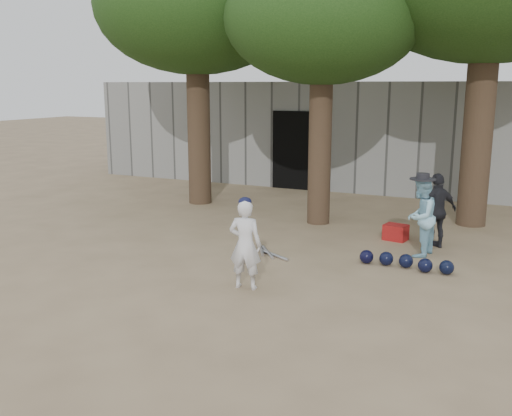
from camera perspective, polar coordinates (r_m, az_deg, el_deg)
The scene contains 8 objects.
ground at distance 8.94m, azimuth -6.24°, elevation -6.86°, with size 70.00×70.00×0.00m, color #937C5E.
boy_player at distance 8.22m, azimuth -1.09°, elevation -3.67°, with size 0.48×0.32×1.32m, color silver.
spectator_blue at distance 10.19m, azimuth 16.12°, elevation -0.87°, with size 0.67×0.52×1.38m, color #97D1EA.
spectator_dark at distance 10.79m, azimuth 17.64°, elevation -0.27°, with size 0.80×0.33×1.37m, color black.
red_bag at distance 11.23m, azimuth 13.79°, elevation -2.38°, with size 0.42×0.32×0.30m, color #A51A16.
back_building at distance 18.15m, azimuth 10.80°, elevation 7.54°, with size 16.00×5.24×3.00m.
helmet_row at distance 9.55m, azimuth 14.72°, elevation -5.22°, with size 1.51×0.34×0.23m.
bat_pile at distance 10.07m, azimuth 1.18°, elevation -4.42°, with size 0.89×0.76×0.06m.
Camera 1 is at (4.40, -7.22, 2.91)m, focal length 40.00 mm.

